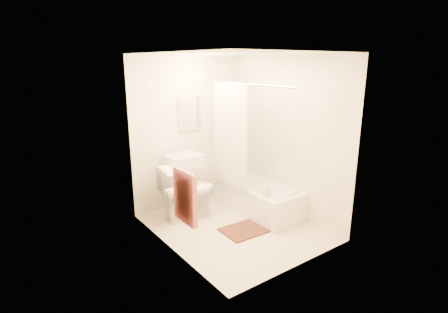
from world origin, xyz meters
TOP-DOWN VIEW (x-y plane):
  - floor at (0.00, 0.00)m, footprint 2.40×2.40m
  - ceiling at (0.00, 0.00)m, footprint 2.40×2.40m
  - wall_back at (0.00, 1.20)m, footprint 2.00×0.02m
  - wall_left at (-1.00, 0.00)m, footprint 0.02×2.40m
  - wall_right at (1.00, 0.00)m, footprint 0.02×2.40m
  - mirror at (0.00, 1.18)m, footprint 0.40×0.03m
  - curtain_rod at (0.30, 0.10)m, footprint 0.03×1.70m
  - shower_curtain at (0.30, 0.50)m, footprint 0.04×0.80m
  - towel_bar at (-0.96, -0.25)m, footprint 0.02×0.60m
  - towel at (-0.93, -0.25)m, footprint 0.06×0.45m
  - toilet_paper at (-0.93, 0.12)m, footprint 0.11×0.12m
  - toilet at (-0.35, 0.68)m, footprint 0.88×0.55m
  - sink at (-0.26, 0.95)m, footprint 0.52×0.42m
  - bathtub at (0.66, 0.30)m, footprint 0.67×1.54m
  - bath_mat at (0.06, -0.17)m, footprint 0.66×0.50m
  - soap_bottle at (0.43, -0.19)m, footprint 0.10×0.10m
  - scrub_brush at (0.58, 0.80)m, footprint 0.07×0.18m

SIDE VIEW (x-z plane):
  - floor at x=0.00m, z-range 0.00..0.00m
  - bath_mat at x=0.06m, z-range 0.00..0.02m
  - bathtub at x=0.66m, z-range 0.00..0.43m
  - toilet at x=-0.35m, z-range 0.00..0.82m
  - scrub_brush at x=0.58m, z-range 0.43..0.47m
  - sink at x=-0.26m, z-range 0.00..1.00m
  - soap_bottle at x=0.43m, z-range 0.43..0.63m
  - toilet_paper at x=-0.93m, z-range 0.64..0.76m
  - towel at x=-0.93m, z-range 0.45..1.11m
  - towel_bar at x=-0.96m, z-range 1.09..1.11m
  - wall_back at x=0.00m, z-range 0.00..2.40m
  - wall_left at x=-1.00m, z-range 0.00..2.40m
  - wall_right at x=1.00m, z-range 0.00..2.40m
  - shower_curtain at x=0.30m, z-range 0.44..2.00m
  - mirror at x=0.00m, z-range 1.23..1.77m
  - curtain_rod at x=0.30m, z-range 1.98..2.02m
  - ceiling at x=0.00m, z-range 2.40..2.40m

